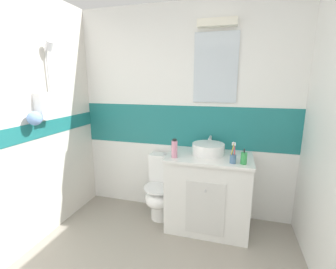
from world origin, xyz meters
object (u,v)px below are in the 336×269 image
at_px(soap_dispenser, 244,158).
at_px(mouthwash_bottle, 174,149).
at_px(sink_basin, 208,148).
at_px(toilet, 161,189).
at_px(toothbrush_cup, 233,157).

relative_size(soap_dispenser, mouthwash_bottle, 0.79).
height_order(soap_dispenser, mouthwash_bottle, mouthwash_bottle).
height_order(sink_basin, mouthwash_bottle, mouthwash_bottle).
bearing_deg(mouthwash_bottle, toilet, 134.54).
bearing_deg(soap_dispenser, toothbrush_cup, -179.76).
bearing_deg(mouthwash_bottle, toothbrush_cup, -1.89).
relative_size(sink_basin, soap_dispenser, 2.53).
height_order(toilet, mouthwash_bottle, mouthwash_bottle).
distance_m(toothbrush_cup, mouthwash_bottle, 0.60).
xyz_separation_m(sink_basin, mouthwash_bottle, (-0.33, -0.21, 0.03)).
bearing_deg(toilet, sink_basin, -0.31).
relative_size(toilet, mouthwash_bottle, 3.89).
xyz_separation_m(toilet, soap_dispenser, (0.91, -0.23, 0.55)).
distance_m(toilet, mouthwash_bottle, 0.66).
distance_m(toilet, soap_dispenser, 1.09).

